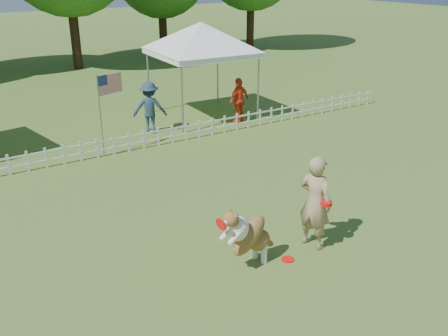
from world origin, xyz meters
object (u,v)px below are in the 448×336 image
(frisbee_on_turf, at_px, (288,259))
(canopy_tent_right, at_px, (202,72))
(handler, at_px, (315,202))
(dog, at_px, (250,235))
(spectator_b, at_px, (150,108))
(spectator_c, at_px, (239,100))
(flag_pole, at_px, (101,117))

(frisbee_on_turf, bearing_deg, canopy_tent_right, 69.42)
(handler, distance_m, frisbee_on_turf, 1.26)
(dog, height_order, spectator_b, spectator_b)
(spectator_c, bearing_deg, frisbee_on_turf, 48.07)
(frisbee_on_turf, xyz_separation_m, spectator_c, (4.36, 8.21, 0.80))
(handler, distance_m, dog, 1.56)
(dog, bearing_deg, handler, -13.30)
(dog, distance_m, frisbee_on_turf, 1.03)
(spectator_b, bearing_deg, dog, 104.71)
(dog, distance_m, flag_pole, 7.22)
(spectator_b, xyz_separation_m, spectator_c, (3.27, -0.56, -0.06))
(canopy_tent_right, bearing_deg, spectator_b, -159.91)
(handler, relative_size, dog, 1.46)
(canopy_tent_right, relative_size, spectator_b, 1.93)
(frisbee_on_turf, bearing_deg, spectator_b, 82.87)
(canopy_tent_right, bearing_deg, flag_pole, -152.76)
(frisbee_on_turf, height_order, flag_pole, flag_pole)
(frisbee_on_turf, relative_size, spectator_c, 0.16)
(frisbee_on_turf, height_order, canopy_tent_right, canopy_tent_right)
(dog, distance_m, canopy_tent_right, 10.32)
(handler, xyz_separation_m, flag_pole, (-1.84, 7.26, 0.25))
(handler, height_order, frisbee_on_turf, handler)
(frisbee_on_turf, xyz_separation_m, flag_pole, (-1.06, 7.43, 1.22))
(dog, relative_size, flag_pole, 0.54)
(frisbee_on_turf, distance_m, spectator_c, 9.33)
(spectator_b, bearing_deg, handler, 114.82)
(dog, distance_m, spectator_b, 8.73)
(canopy_tent_right, distance_m, spectator_b, 2.73)
(flag_pole, bearing_deg, spectator_c, -11.07)
(handler, distance_m, spectator_b, 8.61)
(spectator_c, bearing_deg, spectator_b, -23.74)
(spectator_c, bearing_deg, dog, 43.36)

